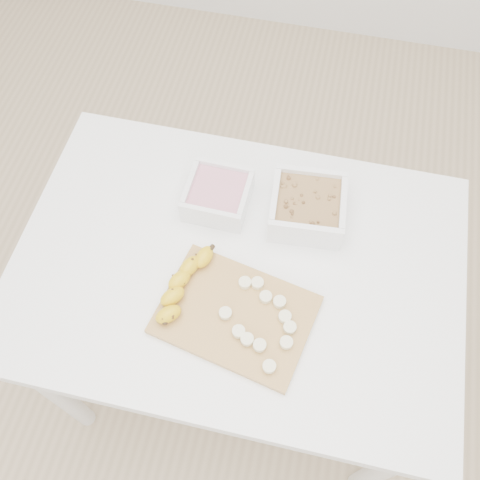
% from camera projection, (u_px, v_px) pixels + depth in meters
% --- Properties ---
extents(ground, '(3.50, 3.50, 0.00)m').
position_uv_depth(ground, '(238.00, 362.00, 1.84)').
color(ground, '#C6AD89').
rests_on(ground, ground).
extents(table, '(1.00, 0.70, 0.75)m').
position_uv_depth(table, '(237.00, 283.00, 1.27)').
color(table, white).
rests_on(table, ground).
extents(bowl_yogurt, '(0.15, 0.15, 0.07)m').
position_uv_depth(bowl_yogurt, '(218.00, 195.00, 1.24)').
color(bowl_yogurt, white).
rests_on(bowl_yogurt, table).
extents(bowl_granola, '(0.18, 0.18, 0.08)m').
position_uv_depth(bowl_granola, '(307.00, 207.00, 1.22)').
color(bowl_granola, white).
rests_on(bowl_granola, table).
extents(cutting_board, '(0.35, 0.28, 0.01)m').
position_uv_depth(cutting_board, '(236.00, 315.00, 1.12)').
color(cutting_board, '#B8854A').
rests_on(cutting_board, table).
extents(banana, '(0.13, 0.20, 0.03)m').
position_uv_depth(banana, '(183.00, 285.00, 1.13)').
color(banana, gold).
rests_on(banana, cutting_board).
extents(banana_slices, '(0.16, 0.20, 0.02)m').
position_uv_depth(banana_slices, '(262.00, 320.00, 1.10)').
color(banana_slices, '#F1E9BA').
rests_on(banana_slices, cutting_board).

